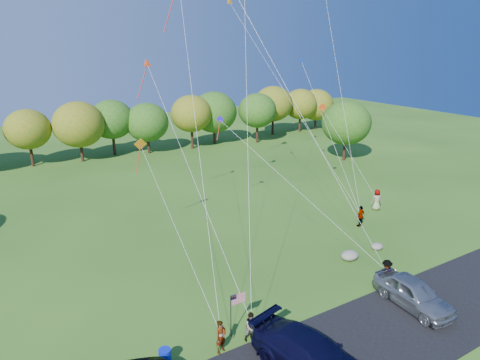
% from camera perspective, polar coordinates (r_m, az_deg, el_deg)
% --- Properties ---
extents(ground, '(140.00, 140.00, 0.00)m').
position_cam_1_polar(ground, '(25.45, 9.04, -16.18)').
color(ground, '#2A5317').
rests_on(ground, ground).
extents(asphalt_lane, '(44.00, 6.00, 0.06)m').
position_cam_1_polar(asphalt_lane, '(23.16, 15.79, -20.52)').
color(asphalt_lane, black).
rests_on(asphalt_lane, ground).
extents(treeline, '(75.11, 27.92, 8.22)m').
position_cam_1_polar(treeline, '(54.42, -17.42, 7.07)').
color(treeline, '#392115').
rests_on(treeline, ground).
extents(minivan_navy, '(3.77, 6.34, 1.72)m').
position_cam_1_polar(minivan_navy, '(20.72, 9.50, -22.13)').
color(minivan_navy, black).
rests_on(minivan_navy, asphalt_lane).
extents(minivan_silver, '(2.24, 4.90, 1.63)m').
position_cam_1_polar(minivan_silver, '(26.40, 22.11, -13.81)').
color(minivan_silver, gray).
rests_on(minivan_silver, asphalt_lane).
extents(flyer_a, '(0.73, 0.60, 1.71)m').
position_cam_1_polar(flyer_a, '(21.62, -2.57, -20.15)').
color(flyer_a, '#4C4C59').
rests_on(flyer_a, ground).
extents(flyer_b, '(0.76, 0.60, 1.54)m').
position_cam_1_polar(flyer_b, '(22.36, 1.54, -18.93)').
color(flyer_b, '#4C4C59').
rests_on(flyer_b, ground).
extents(flyer_c, '(1.28, 1.09, 1.72)m').
position_cam_1_polar(flyer_c, '(27.92, 18.93, -11.64)').
color(flyer_c, '#4C4C59').
rests_on(flyer_c, ground).
extents(flyer_d, '(1.09, 0.62, 1.75)m').
position_cam_1_polar(flyer_d, '(35.75, 15.78, -4.65)').
color(flyer_d, '#4C4C59').
rests_on(flyer_d, ground).
extents(flyer_e, '(1.09, 0.94, 1.88)m').
position_cam_1_polar(flyer_e, '(39.58, 17.77, -2.53)').
color(flyer_e, '#4C4C59').
rests_on(flyer_e, ground).
extents(trash_barrel, '(0.57, 0.57, 0.85)m').
position_cam_1_polar(trash_barrel, '(21.45, -9.96, -22.27)').
color(trash_barrel, '#0B21B3').
rests_on(trash_barrel, ground).
extents(flag_assembly, '(0.87, 0.57, 2.36)m').
position_cam_1_polar(flag_assembly, '(22.11, -0.65, -16.27)').
color(flag_assembly, black).
rests_on(flag_assembly, ground).
extents(boulder_near, '(1.29, 1.01, 0.65)m').
position_cam_1_polar(boulder_near, '(30.51, 14.42, -9.71)').
color(boulder_near, gray).
rests_on(boulder_near, ground).
extents(boulder_far, '(0.90, 0.75, 0.47)m').
position_cam_1_polar(boulder_far, '(32.50, 17.80, -8.42)').
color(boulder_far, gray).
rests_on(boulder_far, ground).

